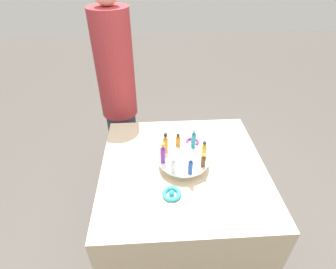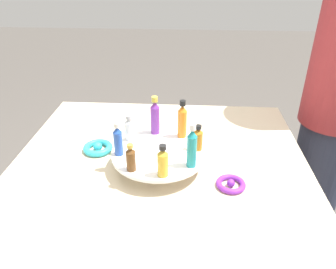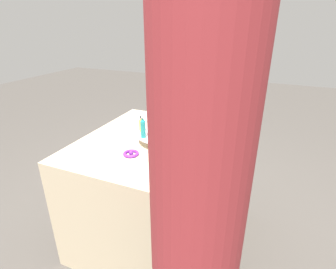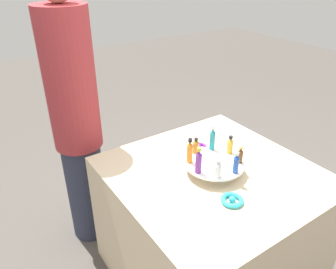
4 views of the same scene
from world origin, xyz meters
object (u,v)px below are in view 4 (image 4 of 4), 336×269
Objects in this scene: bottle_amber at (196,146)px; ribbon_bow_teal at (232,200)px; bottle_blue at (236,163)px; bottle_orange at (190,151)px; display_stand at (214,165)px; bottle_purple at (199,161)px; bottle_brown at (240,155)px; person_figure at (76,123)px; bottle_gold at (230,145)px; bottle_clear at (218,169)px; ribbon_bow_purple at (199,147)px; bottle_teal at (212,139)px.

bottle_amber is 0.83× the size of ribbon_bow_teal.
bottle_orange is at bearing -146.99° from bottle_blue.
bottle_purple is (0.02, -0.13, 0.08)m from display_stand.
bottle_brown reaches higher than ribbon_bow_teal.
bottle_brown is 0.05× the size of person_figure.
bottle_purple is at bearing -124.49° from bottle_blue.
bottle_gold is (-0.05, 0.26, -0.02)m from bottle_purple.
bottle_orange is (-0.21, -0.13, 0.01)m from bottle_blue.
display_stand is 2.25× the size of bottle_orange.
bottle_clear is 1.01× the size of ribbon_bow_purple.
bottle_gold is (-0.10, 0.02, 0.01)m from bottle_brown.
ribbon_bow_purple is (-0.48, 0.18, -0.00)m from ribbon_bow_teal.
bottle_purple is 0.25m from bottle_teal.
bottle_gold is 0.25m from bottle_orange.
bottle_purple reaches higher than ribbon_bow_purple.
bottle_amber is at bearing -101.99° from bottle_teal.
bottle_purple reaches higher than bottle_orange.
bottle_brown reaches higher than display_stand.
bottle_orange is 0.33m from ribbon_bow_teal.
bottle_clear is at bearing -56.99° from bottle_gold.
ribbon_bow_purple is at bearing 139.68° from bottle_purple.
bottle_brown is 0.28m from ribbon_bow_teal.
bottle_clear is at bearing -34.49° from bottle_teal.
bottle_clear is 0.40m from ribbon_bow_purple.
bottle_clear is 0.05× the size of person_figure.
ribbon_bow_purple is (-0.35, 0.17, -0.10)m from bottle_clear.
bottle_amber reaches higher than ribbon_bow_purple.
person_figure reaches higher than bottle_orange.
bottle_teal is 1.04× the size of bottle_orange.
bottle_blue is at bearing -34.49° from bottle_gold.
bottle_purple is 1.37× the size of bottle_gold.
bottle_gold is 1.12× the size of ribbon_bow_purple.
person_figure reaches higher than ribbon_bow_purple.
bottle_orange is at bearing -124.49° from bottle_brown.
bottle_purple is at bearing -79.49° from display_stand.
bottle_orange is at bearing 168.01° from bottle_purple.
display_stand is 3.48× the size of bottle_amber.
bottle_teal is at bearing 100.51° from bottle_orange.
bottle_blue reaches higher than bottle_amber.
bottle_purple is 0.98× the size of bottle_teal.
bottle_purple reaches higher than bottle_blue.
ribbon_bow_purple is at bearing 15.25° from person_figure.
bottle_teal reaches higher than bottle_gold.
bottle_amber is 0.97× the size of ribbon_bow_purple.
bottle_amber is 0.39m from ribbon_bow_teal.
bottle_purple is 0.25m from ribbon_bow_teal.
bottle_blue is 1.11× the size of bottle_gold.
bottle_orange is 0.08× the size of person_figure.
bottle_blue is 0.19m from bottle_gold.
bottle_teal is 0.18m from ribbon_bow_purple.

